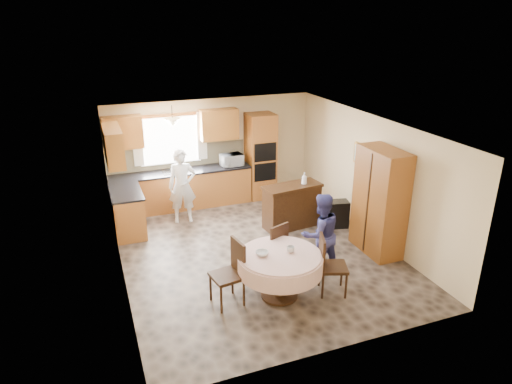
{
  "coord_description": "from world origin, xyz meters",
  "views": [
    {
      "loc": [
        -2.79,
        -7.37,
        4.34
      ],
      "look_at": [
        0.12,
        0.3,
        1.13
      ],
      "focal_mm": 32.0,
      "sensor_mm": 36.0,
      "label": 1
    }
  ],
  "objects_px": {
    "oven_tower": "(261,156)",
    "person_dining": "(320,234)",
    "cupboard": "(380,202)",
    "dining_table": "(280,264)",
    "chair_right": "(328,262)",
    "chair_left": "(232,269)",
    "sideboard": "(292,207)",
    "chair_back": "(275,246)",
    "person_sink": "(182,186)"
  },
  "relations": [
    {
      "from": "cupboard",
      "to": "person_sink",
      "type": "xyz_separation_m",
      "value": [
        -3.21,
        2.69,
        -0.2
      ]
    },
    {
      "from": "sideboard",
      "to": "cupboard",
      "type": "bearing_deg",
      "value": -62.62
    },
    {
      "from": "oven_tower",
      "to": "cupboard",
      "type": "distance_m",
      "value": 3.62
    },
    {
      "from": "sideboard",
      "to": "chair_back",
      "type": "bearing_deg",
      "value": -131.04
    },
    {
      "from": "chair_back",
      "to": "chair_right",
      "type": "relative_size",
      "value": 0.97
    },
    {
      "from": "dining_table",
      "to": "chair_left",
      "type": "height_order",
      "value": "chair_left"
    },
    {
      "from": "cupboard",
      "to": "person_dining",
      "type": "relative_size",
      "value": 1.37
    },
    {
      "from": "cupboard",
      "to": "chair_right",
      "type": "relative_size",
      "value": 2.02
    },
    {
      "from": "oven_tower",
      "to": "chair_left",
      "type": "xyz_separation_m",
      "value": [
        -2.09,
        -4.1,
        -0.47
      ]
    },
    {
      "from": "cupboard",
      "to": "oven_tower",
      "type": "bearing_deg",
      "value": 107.18
    },
    {
      "from": "chair_back",
      "to": "person_dining",
      "type": "height_order",
      "value": "person_dining"
    },
    {
      "from": "chair_left",
      "to": "chair_back",
      "type": "distance_m",
      "value": 1.11
    },
    {
      "from": "dining_table",
      "to": "person_sink",
      "type": "xyz_separation_m",
      "value": [
        -0.82,
        3.46,
        0.22
      ]
    },
    {
      "from": "cupboard",
      "to": "person_dining",
      "type": "height_order",
      "value": "cupboard"
    },
    {
      "from": "dining_table",
      "to": "chair_right",
      "type": "bearing_deg",
      "value": -12.06
    },
    {
      "from": "person_dining",
      "to": "chair_right",
      "type": "bearing_deg",
      "value": 71.38
    },
    {
      "from": "oven_tower",
      "to": "chair_right",
      "type": "distance_m",
      "value": 4.46
    },
    {
      "from": "cupboard",
      "to": "sideboard",
      "type": "bearing_deg",
      "value": 124.72
    },
    {
      "from": "dining_table",
      "to": "person_dining",
      "type": "xyz_separation_m",
      "value": [
        0.97,
        0.45,
        0.14
      ]
    },
    {
      "from": "chair_back",
      "to": "chair_right",
      "type": "height_order",
      "value": "chair_right"
    },
    {
      "from": "cupboard",
      "to": "person_sink",
      "type": "relative_size",
      "value": 1.24
    },
    {
      "from": "oven_tower",
      "to": "dining_table",
      "type": "bearing_deg",
      "value": -107.3
    },
    {
      "from": "dining_table",
      "to": "chair_left",
      "type": "xyz_separation_m",
      "value": [
        -0.77,
        0.14,
        -0.02
      ]
    },
    {
      "from": "dining_table",
      "to": "chair_left",
      "type": "relative_size",
      "value": 1.29
    },
    {
      "from": "chair_right",
      "to": "chair_back",
      "type": "bearing_deg",
      "value": 54.82
    },
    {
      "from": "chair_right",
      "to": "person_dining",
      "type": "bearing_deg",
      "value": 4.07
    },
    {
      "from": "sideboard",
      "to": "chair_back",
      "type": "distance_m",
      "value": 1.99
    },
    {
      "from": "chair_right",
      "to": "person_dining",
      "type": "height_order",
      "value": "person_dining"
    },
    {
      "from": "cupboard",
      "to": "chair_left",
      "type": "distance_m",
      "value": 3.25
    },
    {
      "from": "oven_tower",
      "to": "person_sink",
      "type": "bearing_deg",
      "value": -160.13
    },
    {
      "from": "cupboard",
      "to": "person_sink",
      "type": "bearing_deg",
      "value": 140.09
    },
    {
      "from": "cupboard",
      "to": "chair_right",
      "type": "height_order",
      "value": "cupboard"
    },
    {
      "from": "cupboard",
      "to": "chair_back",
      "type": "bearing_deg",
      "value": -177.62
    },
    {
      "from": "dining_table",
      "to": "person_dining",
      "type": "height_order",
      "value": "person_dining"
    },
    {
      "from": "dining_table",
      "to": "person_sink",
      "type": "relative_size",
      "value": 0.83
    },
    {
      "from": "chair_left",
      "to": "chair_back",
      "type": "relative_size",
      "value": 1.07
    },
    {
      "from": "chair_back",
      "to": "person_dining",
      "type": "xyz_separation_m",
      "value": [
        0.77,
        -0.23,
        0.2
      ]
    },
    {
      "from": "sideboard",
      "to": "dining_table",
      "type": "xyz_separation_m",
      "value": [
        -1.3,
        -2.34,
        0.16
      ]
    },
    {
      "from": "chair_left",
      "to": "person_dining",
      "type": "bearing_deg",
      "value": 91.17
    },
    {
      "from": "person_sink",
      "to": "person_dining",
      "type": "height_order",
      "value": "person_sink"
    },
    {
      "from": "dining_table",
      "to": "person_dining",
      "type": "relative_size",
      "value": 0.91
    },
    {
      "from": "chair_back",
      "to": "person_sink",
      "type": "xyz_separation_m",
      "value": [
        -1.02,
        2.78,
        0.28
      ]
    },
    {
      "from": "chair_left",
      "to": "dining_table",
      "type": "bearing_deg",
      "value": 70.7
    },
    {
      "from": "oven_tower",
      "to": "person_dining",
      "type": "height_order",
      "value": "oven_tower"
    },
    {
      "from": "cupboard",
      "to": "dining_table",
      "type": "relative_size",
      "value": 1.5
    },
    {
      "from": "person_dining",
      "to": "chair_back",
      "type": "bearing_deg",
      "value": -19.35
    },
    {
      "from": "oven_tower",
      "to": "cupboard",
      "type": "xyz_separation_m",
      "value": [
        1.07,
        -3.46,
        -0.03
      ]
    },
    {
      "from": "cupboard",
      "to": "dining_table",
      "type": "bearing_deg",
      "value": -162.03
    },
    {
      "from": "oven_tower",
      "to": "person_dining",
      "type": "xyz_separation_m",
      "value": [
        -0.35,
        -3.78,
        -0.31
      ]
    },
    {
      "from": "oven_tower",
      "to": "chair_left",
      "type": "distance_m",
      "value": 4.62
    }
  ]
}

